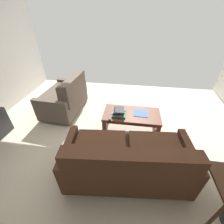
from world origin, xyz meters
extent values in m
cube|color=beige|center=(0.00, 0.00, 0.00)|extent=(5.62, 4.82, 0.01)
cylinder|color=black|center=(-0.93, 0.41, 0.03)|extent=(0.05, 0.05, 0.06)
cylinder|color=black|center=(0.46, 0.54, 0.03)|extent=(0.05, 0.05, 0.06)
cylinder|color=black|center=(-0.99, 1.07, 0.03)|extent=(0.05, 0.05, 0.06)
cylinder|color=black|center=(0.39, 1.20, 0.03)|extent=(0.05, 0.05, 0.06)
cube|color=#472B1C|center=(-0.27, 0.81, 0.26)|extent=(1.62, 0.93, 0.39)
cube|color=#472B1C|center=(-0.65, 0.75, 0.50)|extent=(0.78, 0.76, 0.10)
cube|color=#472B1C|center=(0.12, 0.82, 0.50)|extent=(0.78, 0.76, 0.10)
cube|color=#472B1C|center=(-0.30, 1.14, 0.64)|extent=(1.56, 0.33, 0.47)
cube|color=#472B1C|center=(-0.68, 0.99, 0.64)|extent=(0.71, 0.19, 0.33)
cube|color=#472B1C|center=(0.10, 1.07, 0.64)|extent=(0.71, 0.19, 0.33)
cube|color=#472B1C|center=(-1.09, 0.73, 0.33)|extent=(0.17, 0.79, 0.55)
cube|color=#472B1C|center=(0.55, 0.88, 0.33)|extent=(0.17, 0.79, 0.55)
cylinder|color=black|center=(1.63, -1.12, 0.03)|extent=(0.05, 0.05, 0.06)
cylinder|color=black|center=(1.69, -0.33, 0.03)|extent=(0.05, 0.05, 0.06)
cylinder|color=black|center=(0.99, -1.07, 0.03)|extent=(0.05, 0.05, 0.06)
cylinder|color=black|center=(1.04, -0.28, 0.03)|extent=(0.05, 0.05, 0.06)
cube|color=brown|center=(1.34, -0.70, 0.25)|extent=(0.83, 1.00, 0.38)
cube|color=brown|center=(1.36, -0.70, 0.49)|extent=(0.73, 0.93, 0.10)
cube|color=brown|center=(1.02, -0.68, 0.64)|extent=(0.25, 0.96, 0.51)
cube|color=brown|center=(1.13, -0.68, 0.64)|extent=(0.18, 0.86, 0.37)
cube|color=brown|center=(1.30, -1.22, 0.32)|extent=(0.77, 0.15, 0.54)
cube|color=brown|center=(1.37, -0.17, 0.32)|extent=(0.77, 0.15, 0.54)
cube|color=#4C2819|center=(-0.29, -0.21, 0.40)|extent=(1.10, 0.56, 0.04)
cube|color=#4C2819|center=(-0.29, -0.21, 0.35)|extent=(1.01, 0.51, 0.05)
cube|color=#4C2819|center=(-0.80, -0.45, 0.19)|extent=(0.07, 0.07, 0.38)
cube|color=#4C2819|center=(0.21, -0.45, 0.19)|extent=(0.07, 0.07, 0.38)
cube|color=#4C2819|center=(-0.80, 0.02, 0.19)|extent=(0.07, 0.07, 0.38)
cube|color=#4C2819|center=(0.21, 0.02, 0.19)|extent=(0.07, 0.07, 0.38)
cylinder|color=#472D1C|center=(-1.24, 0.92, 0.29)|extent=(0.04, 0.04, 0.58)
cylinder|color=#472D1C|center=(-1.24, 1.37, 0.29)|extent=(0.04, 0.04, 0.58)
cube|color=#385693|center=(-0.04, -0.15, 0.43)|extent=(0.23, 0.28, 0.02)
cube|color=#337F51|center=(-0.06, -0.16, 0.45)|extent=(0.25, 0.30, 0.02)
cube|color=#996699|center=(-0.04, -0.16, 0.47)|extent=(0.25, 0.28, 0.02)
cube|color=black|center=(-0.04, -0.16, 0.50)|extent=(0.20, 0.24, 0.03)
cube|color=black|center=(-0.06, -0.14, 0.52)|extent=(0.21, 0.26, 0.02)
cube|color=black|center=(0.11, -0.01, 0.43)|extent=(0.06, 0.16, 0.02)
cube|color=#59595B|center=(0.11, -0.01, 0.44)|extent=(0.04, 0.11, 0.00)
cube|color=#385693|center=(-0.47, -0.24, 0.42)|extent=(0.29, 0.25, 0.01)
camera|label=1|loc=(-0.24, 2.16, 2.12)|focal=23.78mm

